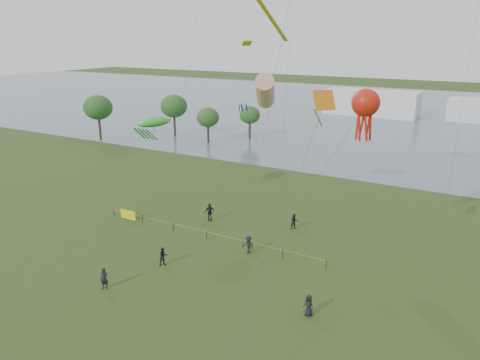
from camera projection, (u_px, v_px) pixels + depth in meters
The scene contains 15 objects.
ground_plane at pixel (163, 338), 30.21m from camera, with size 400.00×400.00×0.00m, color #1F3711.
lake at pixel (425, 116), 113.00m from camera, with size 400.00×120.00×0.08m, color slate.
pavilion_left at pixel (371, 103), 113.70m from camera, with size 22.00×8.00×6.00m, color white.
trees at pixel (163, 110), 86.71m from camera, with size 28.00×19.88×8.27m.
fence at pixel (157, 222), 47.59m from camera, with size 24.07×0.07×1.05m.
spectator_a at pixel (163, 256), 39.50m from camera, with size 0.79×0.62×1.63m, color black.
spectator_b at pixel (249, 245), 41.74m from camera, with size 1.05×0.61×1.63m, color black.
spectator_c at pixel (210, 212), 49.14m from camera, with size 1.10×0.46×1.88m, color black.
spectator_d at pixel (309, 305), 32.39m from camera, with size 0.77×0.50×1.58m, color black.
spectator_f at pixel (104, 278), 35.85m from camera, with size 0.62×0.41×1.71m, color black.
spectator_g at pixel (294, 222), 46.88m from camera, with size 0.79×0.62×1.63m, color black.
kite_windsock at pixel (265, 91), 46.02m from camera, with size 6.57×7.34×15.39m.
kite_creature at pixel (154, 122), 49.77m from camera, with size 2.52×5.76×10.32m.
kite_octopus at pixel (366, 104), 35.71m from camera, with size 8.18×4.69×14.86m.
kite_delta at pixel (319, 115), 29.02m from camera, with size 1.46×12.93×15.41m.
Camera 1 is at (17.21, -19.91, 18.69)m, focal length 35.00 mm.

